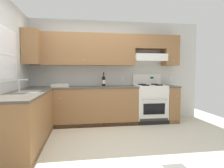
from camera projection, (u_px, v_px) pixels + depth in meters
name	position (u px, v px, depth m)	size (l,w,h in m)	color
ground_plane	(99.00, 142.00, 3.50)	(7.04, 7.04, 0.00)	beige
wall_back	(109.00, 63.00, 4.98)	(4.68, 0.57, 2.55)	silver
wall_left	(7.00, 67.00, 3.40)	(0.47, 4.00, 2.55)	silver
counter_back_run	(93.00, 105.00, 4.69)	(3.60, 0.65, 0.91)	olive
counter_left_run	(26.00, 119.00, 3.29)	(0.63, 1.91, 1.13)	olive
stove	(150.00, 103.00, 4.92)	(0.76, 0.62, 1.20)	white
wine_bottle	(104.00, 81.00, 4.80)	(0.08, 0.08, 0.34)	black
bowl	(60.00, 86.00, 4.51)	(0.40, 0.25, 0.07)	beige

